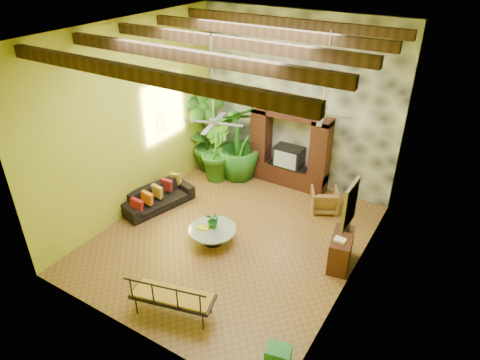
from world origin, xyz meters
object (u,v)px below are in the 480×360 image
Objects in this scene: entertainment_center at (289,155)px; ceiling_fan_back at (323,106)px; tall_plant_a at (205,130)px; sofa at (158,197)px; tall_plant_b at (215,150)px; tall_plant_c at (238,142)px; coffee_table at (212,233)px; side_console at (341,250)px; green_bin at (278,356)px; wicker_armchair at (324,200)px; iron_bench at (170,296)px; ceiling_fan_front at (213,113)px.

ceiling_fan_back reaches higher than entertainment_center.
ceiling_fan_back is 0.68× the size of tall_plant_a.
tall_plant_b is (0.44, 2.23, 0.66)m from sofa.
tall_plant_c is 3.51m from coffee_table.
sofa is 0.74× the size of tall_plant_a.
coffee_table is (1.77, -2.75, -0.70)m from tall_plant_b.
ceiling_fan_back is (1.60, -1.94, 2.44)m from entertainment_center.
sofa is 2.36m from tall_plant_b.
sofa is 5.18m from side_console.
ceiling_fan_back is 4.20× the size of green_bin.
coffee_table is at bearing 142.62° from green_bin.
coffee_table is at bearing -139.30° from ceiling_fan_back.
wicker_armchair is at bearing 110.18° from side_console.
iron_bench reaches higher than sofa.
ceiling_fan_back is at bearing 105.03° from green_bin.
wicker_armchair is 5.29m from iron_bench.
ceiling_fan_front is 3.15m from coffee_table.
tall_plant_a is 2.34× the size of coffee_table.
entertainment_center is at bearing 114.38° from green_bin.
side_console is at bearing -22.24° from tall_plant_a.
ceiling_fan_back is at bearing -59.54° from sofa.
wicker_armchair is 1.63× the size of green_bin.
entertainment_center is at bearing 11.93° from tall_plant_a.
ceiling_fan_front reaches higher than iron_bench.
ceiling_fan_front reaches higher than coffee_table.
ceiling_fan_front is 1.06× the size of iron_bench.
entertainment_center is 2.24m from tall_plant_b.
tall_plant_b is at bearing 122.77° from coffee_table.
green_bin is (2.85, -2.31, -3.21)m from ceiling_fan_front.
tall_plant_c is 2.38× the size of side_console.
coffee_table is (-1.91, -1.65, -3.15)m from ceiling_fan_back.
tall_plant_c reaches higher than side_console.
green_bin is at bearing -74.97° from ceiling_fan_back.
iron_bench is at bearing -107.39° from ceiling_fan_back.
side_console is (5.17, 0.33, 0.10)m from sofa.
tall_plant_c reaches higher than wicker_armchair.
entertainment_center is 1.29× the size of ceiling_fan_front.
tall_plant_b is at bearing -28.43° from wicker_armchair.
sofa is 1.16× the size of iron_bench.
sofa is 1.73× the size of coffee_table.
entertainment_center is 4.30m from ceiling_fan_front.
entertainment_center is at bearing 78.55° from iron_bench.
entertainment_center is 1.25× the size of tall_plant_b.
tall_plant_b is at bearing -143.45° from tall_plant_c.
green_bin is at bearing -37.38° from coffee_table.
iron_bench is (-1.16, -5.15, 0.20)m from wicker_armchair.
entertainment_center is 0.87× the size of tall_plant_a.
green_bin is (2.31, 0.12, -0.34)m from iron_bench.
ceiling_fan_back reaches higher than tall_plant_b.
ceiling_fan_back is at bearing 57.90° from iron_bench.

